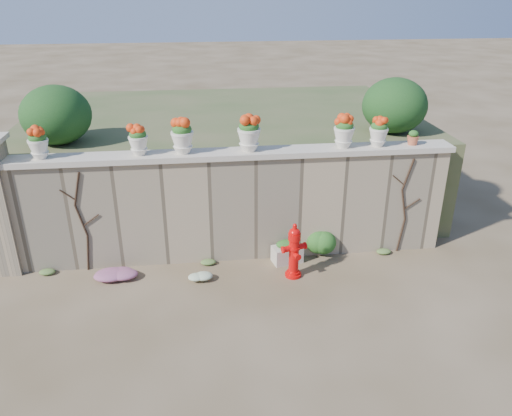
{
  "coord_description": "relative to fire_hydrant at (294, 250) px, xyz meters",
  "views": [
    {
      "loc": [
        -0.57,
        -6.61,
        4.81
      ],
      "look_at": [
        0.39,
        1.4,
        1.16
      ],
      "focal_mm": 35.0,
      "sensor_mm": 36.0,
      "label": 1
    }
  ],
  "objects": [
    {
      "name": "stone_wall",
      "position": [
        -1.0,
        0.88,
        0.48
      ],
      "size": [
        8.0,
        0.4,
        2.0
      ],
      "primitive_type": "cube",
      "color": "#9E8869",
      "rests_on": "ground"
    },
    {
      "name": "fire_hydrant",
      "position": [
        0.0,
        0.0,
        0.0
      ],
      "size": [
        0.45,
        0.32,
        1.03
      ],
      "rotation": [
        0.0,
        0.0,
        0.26
      ],
      "color": "red",
      "rests_on": "ground"
    },
    {
      "name": "urn_pot_0",
      "position": [
        -4.24,
        0.88,
        1.84
      ],
      "size": [
        0.34,
        0.34,
        0.53
      ],
      "color": "silver",
      "rests_on": "wall_cap"
    },
    {
      "name": "terracotta_pot",
      "position": [
        2.32,
        0.88,
        1.7
      ],
      "size": [
        0.22,
        0.22,
        0.26
      ],
      "color": "#BF5C3A",
      "rests_on": "wall_cap"
    },
    {
      "name": "planter_box",
      "position": [
        -0.02,
        0.51,
        -0.31
      ],
      "size": [
        0.6,
        0.43,
        0.45
      ],
      "rotation": [
        0.0,
        0.0,
        0.22
      ],
      "color": "beige",
      "rests_on": "ground"
    },
    {
      "name": "raised_fill",
      "position": [
        -1.0,
        4.08,
        0.48
      ],
      "size": [
        9.0,
        6.0,
        2.0
      ],
      "primitive_type": "cube",
      "color": "#384C23",
      "rests_on": "ground"
    },
    {
      "name": "urn_pot_1",
      "position": [
        -2.6,
        0.88,
        1.84
      ],
      "size": [
        0.34,
        0.34,
        0.53
      ],
      "color": "silver",
      "rests_on": "wall_cap"
    },
    {
      "name": "green_shrub",
      "position": [
        0.65,
        0.63,
        -0.21
      ],
      "size": [
        0.66,
        0.59,
        0.63
      ],
      "primitive_type": "ellipsoid",
      "color": "#1E5119",
      "rests_on": "ground"
    },
    {
      "name": "urn_pot_2",
      "position": [
        -1.85,
        0.88,
        1.88
      ],
      "size": [
        0.39,
        0.39,
        0.61
      ],
      "color": "silver",
      "rests_on": "wall_cap"
    },
    {
      "name": "back_shrub_right",
      "position": [
        2.4,
        2.08,
        2.03
      ],
      "size": [
        1.3,
        1.3,
        1.1
      ],
      "primitive_type": "ellipsoid",
      "color": "#143814",
      "rests_on": "raised_fill"
    },
    {
      "name": "magenta_clump",
      "position": [
        -3.19,
        0.25,
        -0.41
      ],
      "size": [
        0.8,
        0.53,
        0.21
      ],
      "primitive_type": "ellipsoid",
      "color": "#CC28A8",
      "rests_on": "ground"
    },
    {
      "name": "vine_right",
      "position": [
        2.22,
        0.66,
        0.47
      ],
      "size": [
        0.6,
        0.04,
        1.91
      ],
      "color": "black",
      "rests_on": "ground"
    },
    {
      "name": "urn_pot_4",
      "position": [
        1.02,
        0.88,
        1.87
      ],
      "size": [
        0.37,
        0.37,
        0.58
      ],
      "color": "silver",
      "rests_on": "wall_cap"
    },
    {
      "name": "back_shrub_left",
      "position": [
        -4.2,
        2.08,
        2.03
      ],
      "size": [
        1.3,
        1.3,
        1.1
      ],
      "primitive_type": "ellipsoid",
      "color": "#143814",
      "rests_on": "raised_fill"
    },
    {
      "name": "urn_pot_3",
      "position": [
        -0.69,
        0.88,
        1.9
      ],
      "size": [
        0.41,
        0.41,
        0.64
      ],
      "color": "silver",
      "rests_on": "wall_cap"
    },
    {
      "name": "vine_left",
      "position": [
        -3.68,
        0.66,
        0.47
      ],
      "size": [
        0.6,
        0.04,
        1.91
      ],
      "color": "black",
      "rests_on": "ground"
    },
    {
      "name": "ground",
      "position": [
        -1.0,
        -0.92,
        -0.52
      ],
      "size": [
        80.0,
        80.0,
        0.0
      ],
      "primitive_type": "plane",
      "color": "brown",
      "rests_on": "ground"
    },
    {
      "name": "urn_pot_5",
      "position": [
        1.66,
        0.88,
        1.84
      ],
      "size": [
        0.34,
        0.34,
        0.53
      ],
      "color": "silver",
      "rests_on": "wall_cap"
    },
    {
      "name": "wall_cap",
      "position": [
        -1.0,
        0.88,
        1.53
      ],
      "size": [
        8.1,
        0.52,
        0.1
      ],
      "primitive_type": "cube",
      "color": "beige",
      "rests_on": "stone_wall"
    },
    {
      "name": "white_flowers",
      "position": [
        -1.66,
        0.02,
        -0.42
      ],
      "size": [
        0.56,
        0.45,
        0.2
      ],
      "primitive_type": "ellipsoid",
      "color": "white",
      "rests_on": "ground"
    }
  ]
}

